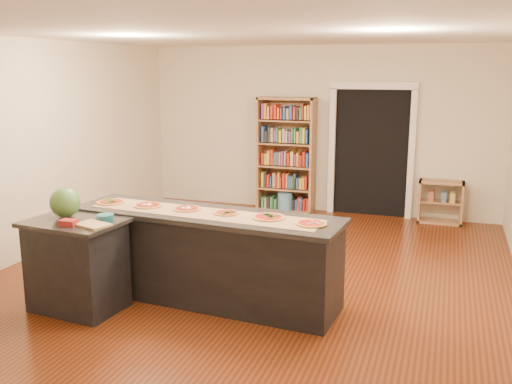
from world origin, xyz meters
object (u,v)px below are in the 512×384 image
(side_counter, at_px, (77,265))
(watermelon, at_px, (65,202))
(low_shelf, at_px, (440,202))
(waste_bin, at_px, (285,203))
(kitchen_island, at_px, (206,256))
(bookshelf, at_px, (286,155))

(side_counter, relative_size, watermelon, 3.10)
(low_shelf, xyz_separation_m, watermelon, (-3.59, -4.59, 0.75))
(watermelon, bearing_deg, low_shelf, 52.00)
(low_shelf, relative_size, waste_bin, 1.98)
(low_shelf, bearing_deg, kitchen_island, -119.49)
(side_counter, bearing_deg, bookshelf, 84.98)
(waste_bin, bearing_deg, low_shelf, 3.84)
(kitchen_island, height_order, waste_bin, kitchen_island)
(watermelon, bearing_deg, side_counter, -28.60)
(bookshelf, height_order, low_shelf, bookshelf)
(kitchen_island, distance_m, low_shelf, 4.65)
(kitchen_island, relative_size, watermelon, 9.50)
(bookshelf, height_order, watermelon, bookshelf)
(kitchen_island, height_order, low_shelf, kitchen_island)
(bookshelf, bearing_deg, low_shelf, 0.60)
(low_shelf, bearing_deg, bookshelf, -179.40)
(kitchen_island, relative_size, waste_bin, 8.40)
(bookshelf, relative_size, low_shelf, 2.85)
(side_counter, xyz_separation_m, low_shelf, (3.43, 4.68, -0.13))
(bookshelf, bearing_deg, watermelon, -102.78)
(kitchen_island, distance_m, side_counter, 1.31)
(side_counter, height_order, waste_bin, side_counter)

